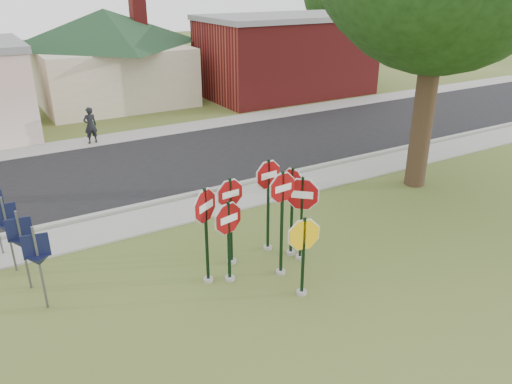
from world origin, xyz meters
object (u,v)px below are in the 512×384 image
stop_sign_center (282,209)px  stop_sign_yellow (303,248)px  stop_sign_left (229,232)px  pedestrian (90,125)px

stop_sign_center → stop_sign_yellow: bearing=-93.9°
stop_sign_yellow → stop_sign_left: stop_sign_left is taller
stop_sign_center → stop_sign_yellow: (-0.07, -0.99, -0.53)m
pedestrian → stop_sign_yellow: bearing=86.3°
stop_sign_left → stop_sign_yellow: bearing=-50.0°
stop_sign_center → stop_sign_yellow: stop_sign_center is taller
stop_sign_left → pedestrian: 12.63m
stop_sign_yellow → pedestrian: 14.06m
stop_sign_center → stop_sign_left: 1.35m
stop_sign_center → pedestrian: stop_sign_center is taller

